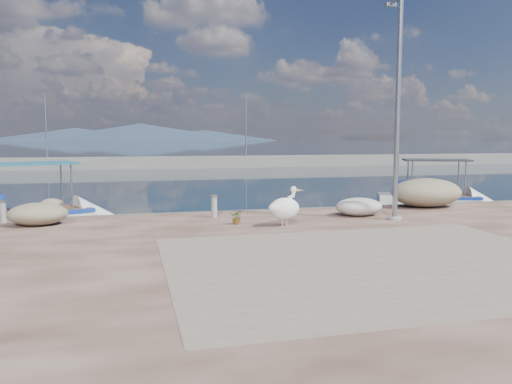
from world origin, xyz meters
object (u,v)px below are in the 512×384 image
(boat_right, at_px, (433,201))
(boat_left, at_px, (32,219))
(lamp_post, at_px, (397,116))
(pelican, at_px, (285,208))
(bollard_near, at_px, (214,205))

(boat_right, bearing_deg, boat_left, -153.76)
(boat_left, relative_size, boat_right, 1.05)
(lamp_post, bearing_deg, boat_left, 157.24)
(pelican, height_order, lamp_post, lamp_post)
(boat_right, height_order, pelican, boat_right)
(pelican, xyz_separation_m, lamp_post, (3.79, 0.31, 2.74))
(boat_left, height_order, lamp_post, lamp_post)
(boat_left, xyz_separation_m, boat_right, (17.10, 1.00, -0.01))
(boat_left, bearing_deg, bollard_near, -48.56)
(boat_right, xyz_separation_m, pelican, (-9.17, -6.23, 0.86))
(boat_right, xyz_separation_m, bollard_near, (-10.95, -4.09, 0.72))
(boat_left, distance_m, boat_right, 17.13)
(lamp_post, bearing_deg, pelican, -175.25)
(lamp_post, bearing_deg, bollard_near, 161.83)
(boat_right, bearing_deg, bollard_near, -136.62)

